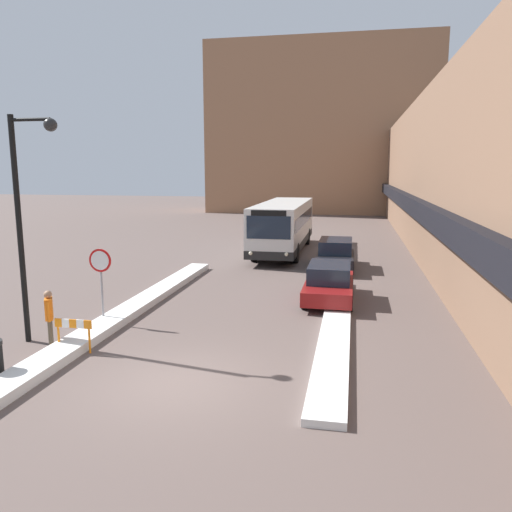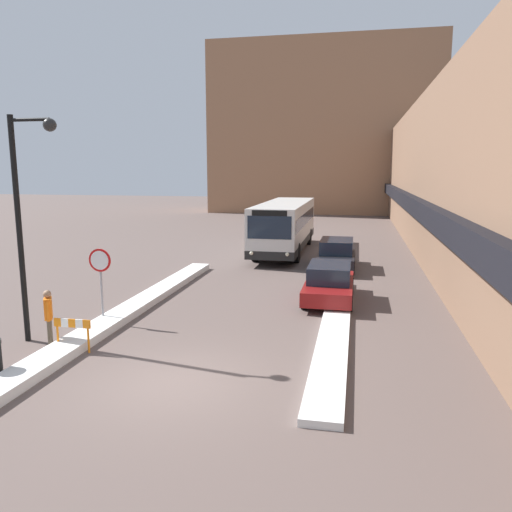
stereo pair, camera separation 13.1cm
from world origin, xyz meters
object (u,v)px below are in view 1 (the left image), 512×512
Objects in this scene: city_bus at (284,225)px; parked_car_back at (335,254)px; parked_car_front at (329,282)px; pedestrian at (49,313)px; stop_sign at (101,270)px; street_lamp at (26,205)px; construction_barricade at (73,329)px.

city_bus reaches higher than parked_car_back.
parked_car_front is 10.09m from pedestrian.
street_lamp reaches higher than stop_sign.
city_bus is 2.59× the size of parked_car_front.
pedestrian is (-4.24, -17.72, -0.68)m from city_bus.
parked_car_back reaches higher than parked_car_front.
street_lamp is (-8.22, -6.40, 3.30)m from parked_car_front.
stop_sign is 2.84m from construction_barricade.
stop_sign is 2.45m from pedestrian.
street_lamp is (-4.89, -17.45, 2.35)m from city_bus.
street_lamp is at bearing -143.56° from pedestrian.
pedestrian is (-7.57, -13.13, 0.24)m from parked_car_back.
parked_car_back is (0.00, 6.46, 0.03)m from parked_car_front.
stop_sign is (-7.15, -4.40, 1.10)m from parked_car_front.
street_lamp is (-1.07, -2.00, 2.20)m from stop_sign.
parked_car_back is at bearing 57.42° from street_lamp.
street_lamp is at bearing -118.11° from stop_sign.
city_bus reaches higher than construction_barricade.
parked_car_back is 15.16m from pedestrian.
city_bus reaches higher than pedestrian.
parked_car_back is (3.32, -4.59, -0.92)m from city_bus.
street_lamp is at bearing 160.54° from construction_barricade.
stop_sign is at bearing 138.43° from pedestrian.
street_lamp is 3.73m from construction_barricade.
stop_sign is 0.38× the size of street_lamp.
construction_barricade is (-6.67, -13.41, -0.08)m from parked_car_back.
pedestrian is (-7.57, -6.67, 0.27)m from parked_car_front.
street_lamp reaches higher than parked_car_back.
pedestrian is at bearing -100.49° from stop_sign.
stop_sign reaches higher than construction_barricade.
pedestrian reaches higher than construction_barricade.
city_bus is 10.15× the size of construction_barricade.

